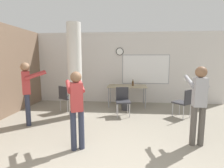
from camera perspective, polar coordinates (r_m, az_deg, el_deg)
name	(u,v)px	position (r m, az deg, el deg)	size (l,w,h in m)	color
wall_back	(123,68)	(7.09, 3.55, 5.26)	(8.00, 0.15, 2.80)	silver
support_pillar	(75,71)	(5.36, -12.03, 4.22)	(0.42, 0.42, 2.80)	silver
folding_table	(127,87)	(6.56, 4.92, -1.00)	(1.44, 0.78, 0.77)	tan
bottle_on_table	(133,83)	(6.54, 6.83, 0.23)	(0.07, 0.07, 0.24)	#4C3319
waste_bin	(125,105)	(6.09, 4.36, -6.71)	(0.26, 0.26, 0.39)	#38383D
chair_near_pillar	(66,96)	(6.07, -14.72, -3.93)	(0.60, 0.60, 0.87)	#2D2D33
chair_table_front	(123,99)	(5.48, 3.51, -4.96)	(0.50, 0.50, 0.87)	#2D2D33
chair_mid_room	(184,101)	(5.64, 22.49, -5.19)	(0.62, 0.62, 0.87)	#2D2D33
person_playing_side	(199,100)	(3.90, 26.44, -4.58)	(0.35, 0.64, 1.61)	#514C47
person_watching_back	(28,89)	(5.10, -25.84, -1.39)	(0.67, 0.58, 1.66)	#2D3347
person_playing_front	(77,104)	(3.41, -11.51, -6.49)	(0.49, 0.61, 1.52)	#2D3347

